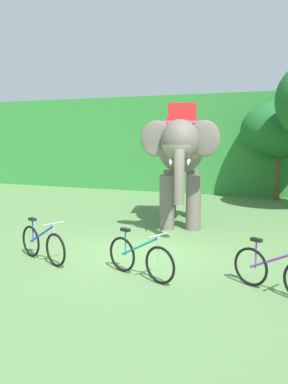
{
  "coord_description": "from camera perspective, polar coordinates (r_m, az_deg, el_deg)",
  "views": [
    {
      "loc": [
        3.43,
        -8.35,
        2.67
      ],
      "look_at": [
        -0.27,
        1.0,
        1.3
      ],
      "focal_mm": 37.24,
      "sensor_mm": 36.0,
      "label": 1
    }
  ],
  "objects": [
    {
      "name": "elephant",
      "position": [
        12.08,
        5.33,
        5.51
      ],
      "size": [
        2.57,
        4.24,
        3.78
      ],
      "color": "#665E56",
      "rests_on": "ground"
    },
    {
      "name": "bike_purple",
      "position": [
        7.32,
        18.28,
        -10.83
      ],
      "size": [
        1.54,
        0.87,
        0.92
      ],
      "color": "black",
      "rests_on": "ground"
    },
    {
      "name": "foliage_hedge",
      "position": [
        21.81,
        12.61,
        6.74
      ],
      "size": [
        36.0,
        6.0,
        4.7
      ],
      "primitive_type": "cube",
      "color": "#338438",
      "rests_on": "ground"
    },
    {
      "name": "ground_plane",
      "position": [
        9.41,
        -0.74,
        -8.72
      ],
      "size": [
        80.0,
        80.0,
        0.0
      ],
      "primitive_type": "plane",
      "color": "#567F47"
    },
    {
      "name": "bike_blue",
      "position": [
        8.98,
        -14.32,
        -7.22
      ],
      "size": [
        1.59,
        0.78,
        0.92
      ],
      "color": "black",
      "rests_on": "ground"
    },
    {
      "name": "bike_teal",
      "position": [
        7.74,
        -0.58,
        -9.41
      ],
      "size": [
        1.61,
        0.75,
        0.92
      ],
      "color": "black",
      "rests_on": "ground"
    },
    {
      "name": "tree_center_left",
      "position": [
        17.91,
        18.82,
        8.42
      ],
      "size": [
        3.22,
        3.22,
        4.2
      ],
      "color": "brown",
      "rests_on": "ground"
    }
  ]
}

